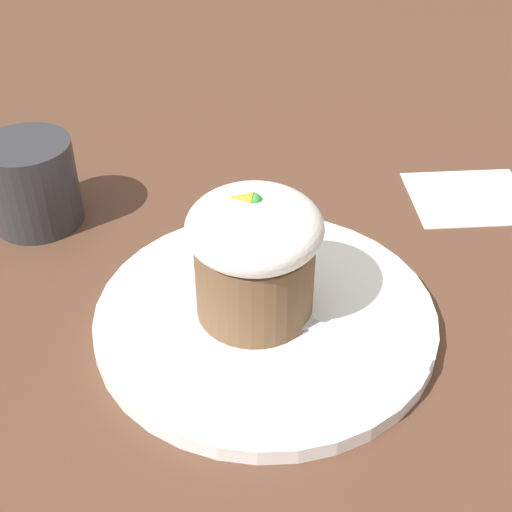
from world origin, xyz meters
TOP-DOWN VIEW (x-y plane):
  - ground_plane at (0.00, 0.00)m, footprint 4.00×4.00m
  - dessert_plate at (0.00, 0.00)m, footprint 0.26×0.26m
  - carrot_cake at (0.01, -0.00)m, footprint 0.10×0.10m
  - spoon at (-0.04, 0.01)m, footprint 0.13×0.05m
  - coffee_cup at (0.24, -0.08)m, footprint 0.11×0.08m
  - paper_napkin at (-0.15, -0.22)m, footprint 0.14×0.13m

SIDE VIEW (x-z plane):
  - ground_plane at x=0.00m, z-range 0.00..0.00m
  - paper_napkin at x=-0.15m, z-range 0.00..0.00m
  - dessert_plate at x=0.00m, z-range 0.00..0.01m
  - spoon at x=-0.04m, z-range 0.01..0.02m
  - coffee_cup at x=0.24m, z-range 0.00..0.08m
  - carrot_cake at x=0.01m, z-range 0.01..0.12m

